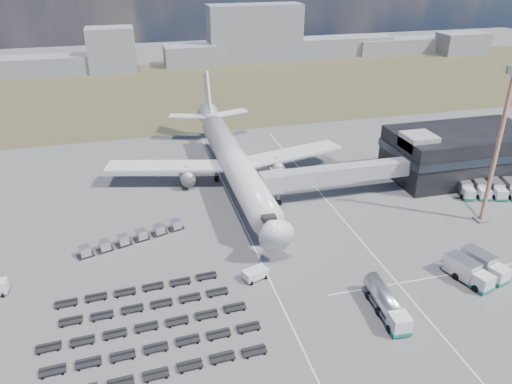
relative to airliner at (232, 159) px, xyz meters
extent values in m
plane|color=#565659|center=(0.00, -32.38, -5.29)|extent=(420.00, 420.00, 0.00)
cube|color=#454129|center=(0.00, 77.62, -5.29)|extent=(420.00, 90.00, 0.01)
cube|color=silver|center=(-2.00, -27.38, -5.29)|extent=(0.25, 110.00, 0.01)
cube|color=silver|center=(16.00, -27.38, -5.29)|extent=(0.25, 110.00, 0.01)
cube|color=silver|center=(25.00, -40.38, -5.29)|extent=(40.00, 0.25, 0.01)
cube|color=black|center=(48.00, -8.38, -0.29)|extent=(30.00, 16.00, 10.00)
cube|color=#262D38|center=(48.00, -8.38, 0.91)|extent=(30.40, 16.40, 1.60)
cube|color=#939399|center=(36.00, -10.38, 4.21)|extent=(6.00, 6.00, 3.00)
cube|color=#939399|center=(18.10, -11.88, -0.19)|extent=(29.80, 3.00, 3.00)
cube|color=#939399|center=(4.70, -12.38, -0.19)|extent=(4.00, 3.60, 3.40)
cylinder|color=slate|center=(6.20, -11.88, -2.74)|extent=(0.70, 0.70, 5.10)
cylinder|color=black|center=(6.20, -11.88, -4.84)|extent=(1.40, 0.90, 1.40)
cylinder|color=silver|center=(0.00, -2.38, 0.01)|extent=(5.60, 48.00, 5.60)
cone|color=silver|center=(0.00, -28.88, 0.01)|extent=(5.60, 5.00, 5.60)
cone|color=silver|center=(0.00, 25.62, 0.81)|extent=(5.60, 8.00, 5.60)
cube|color=black|center=(0.00, -26.88, 0.81)|extent=(2.20, 2.00, 0.80)
cube|color=silver|center=(-13.00, 2.62, -1.19)|extent=(25.59, 11.38, 0.50)
cube|color=silver|center=(13.00, 2.62, -1.19)|extent=(25.59, 11.38, 0.50)
cylinder|color=slate|center=(-9.50, 0.62, -2.89)|extent=(3.00, 5.00, 3.00)
cylinder|color=slate|center=(9.50, 0.62, -2.89)|extent=(3.00, 5.00, 3.00)
cube|color=silver|center=(-5.50, 27.62, 1.21)|extent=(9.49, 5.63, 0.35)
cube|color=silver|center=(5.50, 27.62, 1.21)|extent=(9.49, 5.63, 0.35)
cube|color=silver|center=(0.00, 28.62, 6.51)|extent=(0.50, 9.06, 11.45)
cylinder|color=slate|center=(0.00, -23.38, -4.04)|extent=(0.50, 0.50, 2.50)
cylinder|color=slate|center=(-3.20, 1.62, -4.04)|extent=(0.60, 0.60, 2.50)
cylinder|color=slate|center=(3.20, 1.62, -4.04)|extent=(0.60, 0.60, 2.50)
cylinder|color=black|center=(0.00, -23.38, -4.79)|extent=(0.50, 1.20, 1.20)
cube|color=gray|center=(-48.76, 114.89, -1.82)|extent=(40.20, 12.00, 6.95)
cube|color=gray|center=(-23.43, 114.03, 3.13)|extent=(18.02, 12.00, 16.84)
cube|color=gray|center=(7.63, 117.62, -1.22)|extent=(21.12, 12.00, 8.14)
cube|color=gray|center=(36.15, 120.54, 6.27)|extent=(39.90, 12.00, 23.13)
cube|color=gray|center=(77.14, 121.94, -1.27)|extent=(45.27, 12.00, 8.04)
cube|color=gray|center=(107.91, 120.48, -2.03)|extent=(47.28, 12.00, 6.52)
cube|color=gray|center=(132.22, 110.62, -0.59)|extent=(21.95, 12.00, 9.40)
cube|color=silver|center=(10.85, -49.74, -3.79)|extent=(2.62, 2.62, 2.38)
cube|color=#14745F|center=(10.85, -49.74, -4.72)|extent=(2.73, 2.73, 0.52)
cylinder|color=silver|center=(11.15, -44.69, -3.33)|extent=(3.03, 7.89, 2.58)
cube|color=slate|center=(11.15, -44.69, -4.52)|extent=(2.93, 7.89, 0.36)
cylinder|color=black|center=(11.06, -46.24, -4.77)|extent=(2.75, 1.29, 1.14)
cube|color=silver|center=(-4.00, -33.90, -4.50)|extent=(4.08, 3.11, 1.59)
cube|color=silver|center=(8.64, 0.30, -3.74)|extent=(3.53, 6.18, 2.72)
cube|color=#14745F|center=(8.64, 0.30, -4.86)|extent=(3.65, 6.30, 0.44)
cube|color=silver|center=(26.89, -44.82, -3.92)|extent=(2.98, 2.90, 2.33)
cube|color=#14745F|center=(26.89, -44.82, -4.82)|extent=(3.11, 3.03, 0.48)
cube|color=silver|center=(25.88, -41.26, -3.49)|extent=(3.77, 5.37, 2.75)
cube|color=silver|center=(30.35, -43.84, -3.92)|extent=(2.98, 2.90, 2.33)
cube|color=#14745F|center=(30.35, -43.84, -4.82)|extent=(3.11, 3.03, 0.48)
cube|color=silver|center=(29.34, -40.28, -3.49)|extent=(3.77, 5.37, 2.75)
cube|color=silver|center=(42.88, -19.28, -4.11)|extent=(2.59, 2.53, 2.01)
cube|color=#14745F|center=(42.88, -19.28, -4.88)|extent=(2.70, 2.64, 0.41)
cube|color=silver|center=(43.81, -16.22, -3.74)|extent=(3.31, 4.65, 2.37)
cube|color=silver|center=(45.85, -20.18, -4.11)|extent=(2.59, 2.53, 2.01)
cube|color=#14745F|center=(45.85, -20.18, -4.88)|extent=(2.70, 2.64, 0.41)
cube|color=silver|center=(46.77, -17.12, -3.74)|extent=(3.31, 4.65, 2.37)
cube|color=silver|center=(48.82, -21.08, -4.11)|extent=(2.59, 2.53, 2.01)
cube|color=#14745F|center=(48.82, -21.08, -4.88)|extent=(2.70, 2.64, 0.41)
cube|color=silver|center=(49.74, -18.02, -3.74)|extent=(3.31, 4.65, 2.37)
cube|color=silver|center=(52.71, -18.92, -3.74)|extent=(3.31, 4.65, 2.37)
cube|color=black|center=(-28.72, -21.33, -5.00)|extent=(2.92, 2.30, 0.18)
cube|color=silver|center=(-28.72, -21.33, -4.16)|extent=(1.99, 1.99, 1.48)
cube|color=black|center=(-25.73, -20.35, -5.00)|extent=(2.92, 2.30, 0.18)
cube|color=silver|center=(-25.73, -20.35, -4.16)|extent=(1.99, 1.99, 1.48)
cube|color=black|center=(-22.74, -19.36, -5.00)|extent=(2.92, 2.30, 0.18)
cube|color=silver|center=(-22.74, -19.36, -4.16)|extent=(1.99, 1.99, 1.48)
cube|color=black|center=(-19.75, -18.38, -5.00)|extent=(2.92, 2.30, 0.18)
cube|color=silver|center=(-19.75, -18.38, -4.16)|extent=(1.99, 1.99, 1.48)
cube|color=black|center=(-16.76, -17.40, -5.00)|extent=(2.92, 2.30, 0.18)
cube|color=silver|center=(-16.76, -17.40, -4.16)|extent=(1.99, 1.99, 1.48)
cube|color=black|center=(-13.77, -16.41, -5.00)|extent=(2.92, 2.30, 0.18)
cube|color=silver|center=(-13.77, -16.41, -4.16)|extent=(1.99, 1.99, 1.48)
cube|color=black|center=(-19.83, -49.09, -4.93)|extent=(27.86, 3.26, 0.72)
cube|color=black|center=(-20.09, -44.93, -4.93)|extent=(27.86, 3.26, 0.72)
cube|color=black|center=(-20.36, -40.76, -4.93)|extent=(27.86, 3.26, 0.72)
cube|color=black|center=(-20.63, -36.60, -4.93)|extent=(23.89, 3.01, 0.72)
cube|color=black|center=(-20.89, -32.43, -4.93)|extent=(23.89, 3.01, 0.72)
cylinder|color=#B0411C|center=(40.01, -27.18, 8.13)|extent=(0.75, 0.75, 26.83)
cube|color=#565659|center=(40.01, -27.18, -5.13)|extent=(2.15, 2.15, 0.32)
camera|label=1|loc=(-19.39, -92.96, 39.22)|focal=35.00mm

